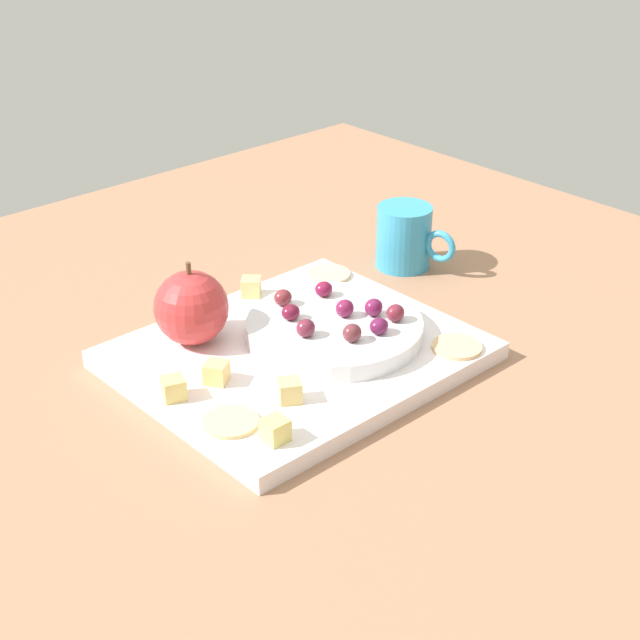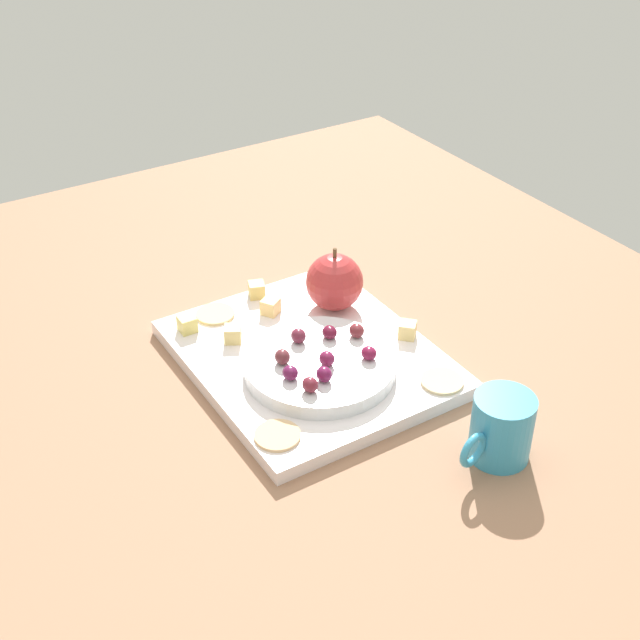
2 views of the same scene
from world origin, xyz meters
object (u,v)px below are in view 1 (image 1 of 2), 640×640
Objects in this scene: cheese_cube_0 at (174,388)px; grape_1 at (374,307)px; cheese_cube_4 at (216,372)px; serving_dish at (334,329)px; cracker_2 at (328,274)px; grape_5 at (306,328)px; apple_whole at (191,308)px; cracker_1 at (457,347)px; grape_0 at (345,308)px; grape_6 at (395,313)px; platter at (297,355)px; cheese_cube_2 at (275,430)px; cheese_cube_1 at (290,391)px; grape_8 at (283,297)px; grape_7 at (321,288)px; cup at (405,237)px; cheese_cube_3 at (251,287)px; cracker_0 at (231,422)px; grape_3 at (352,333)px; grape_4 at (379,326)px.

grape_1 is (22.54, -3.45, 1.76)cm from cheese_cube_0.
serving_dish is at bearing -4.90° from cheese_cube_4.
grape_5 is (-13.68, -11.39, 2.60)cm from cracker_2.
cheese_cube_4 is at bearing -110.97° from apple_whole.
serving_dish is 3.57× the size of cracker_1.
grape_0 is 5.20cm from grape_6.
platter is 16.27cm from cheese_cube_2.
cheese_cube_2 is (-5.04, -3.90, 0.00)cm from cheese_cube_1.
grape_8 is (17.21, 4.61, 1.71)cm from cheese_cube_0.
grape_7 is at bearing 38.27° from cheese_cube_2.
serving_dish is at bearing -76.39° from grape_8.
cheese_cube_0 is (-18.72, 1.65, 0.10)cm from serving_dish.
cheese_cube_4 is 1.05× the size of grape_6.
grape_1 is 0.20× the size of cup.
grape_6 is at bearing -23.04° from grape_5.
cracker_0 is (-17.21, -18.38, -0.84)cm from cheese_cube_3.
grape_1 is at bearing -146.07° from cup.
apple_whole reaches higher than grape_0.
cup is (38.31, 14.84, 1.81)cm from cracker_0.
cup is (22.33, 3.37, -0.74)cm from grape_8.
grape_5 is at bearing 125.32° from grape_3.
cheese_cube_2 reaches higher than cracker_0.
grape_8 reaches higher than cheese_cube_3.
grape_1 is at bearing 23.73° from grape_3.
grape_3 reaches higher than grape_4.
cracker_2 is at bearing 18.38° from cheese_cube_0.
grape_1 reaches higher than cheese_cube_3.
grape_4 reaches higher than cracker_1.
grape_7 is 0.20× the size of cup.
grape_8 is at bearing 118.78° from cracker_1.
grape_1 is at bearing -113.66° from cracker_2.
cracker_0 is 19.86cm from grape_0.
apple_whole is (-11.07, 9.18, 2.84)cm from serving_dish.
cheese_cube_1 is 26.60cm from cracker_2.
cracker_1 is 2.57× the size of grape_3.
grape_3 is (-9.02, 5.88, 2.60)cm from cracker_1.
cheese_cube_4 reaches higher than serving_dish.
cheese_cube_4 is (-3.05, -7.97, -2.75)cm from apple_whole.
cheese_cube_3 is (3.87, 12.13, 1.95)cm from platter.
grape_1 is at bearing -19.61° from platter.
grape_3 is 1.00× the size of grape_5.
grape_4 is at bearing -127.52° from grape_1.
grape_5 is (14.47, -2.04, 1.76)cm from cheese_cube_0.
apple_whole is 1.49× the size of cracker_1.
grape_6 is at bearing -107.74° from cracker_2.
grape_3 reaches higher than cracker_0.
serving_dish is at bearing 31.13° from cheese_cube_2.
cracker_1 is at bearing -0.72° from cheese_cube_2.
cheese_cube_2 is at bearing -152.33° from cup.
cracker_0 is (-6.42, -14.39, -3.59)cm from apple_whole.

